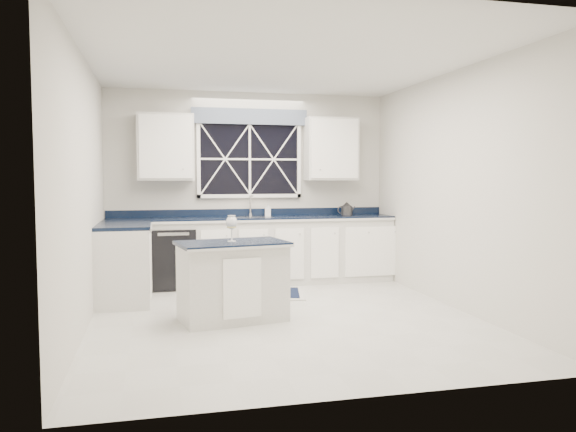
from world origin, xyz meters
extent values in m
plane|color=beige|center=(0.00, 0.00, 0.00)|extent=(4.50, 4.50, 0.00)
cube|color=beige|center=(0.00, 2.25, 1.35)|extent=(4.00, 0.10, 2.70)
cube|color=silver|center=(0.00, 1.95, 0.45)|extent=(3.98, 0.60, 0.90)
cube|color=silver|center=(-1.70, 1.15, 0.45)|extent=(0.60, 1.00, 0.90)
cube|color=black|center=(0.00, 1.95, 0.92)|extent=(3.98, 0.64, 0.04)
cube|color=black|center=(-1.10, 1.95, 0.41)|extent=(0.60, 0.58, 0.82)
cube|color=black|center=(0.00, 2.22, 1.75)|extent=(1.40, 0.02, 1.00)
cube|color=slate|center=(0.00, 2.16, 2.35)|extent=(1.65, 0.04, 0.22)
cube|color=silver|center=(-1.18, 2.08, 1.90)|extent=(0.75, 0.34, 0.90)
cube|color=silver|center=(1.18, 2.08, 1.90)|extent=(0.75, 0.34, 0.90)
cylinder|color=#AFAFB2|center=(0.00, 2.17, 0.96)|extent=(0.05, 0.05, 0.04)
cylinder|color=#AFAFB2|center=(0.00, 2.17, 1.10)|extent=(0.02, 0.02, 0.28)
cylinder|color=#AFAFB2|center=(0.00, 2.08, 1.23)|extent=(0.02, 0.18, 0.02)
cube|color=silver|center=(-0.55, 0.03, 0.40)|extent=(1.14, 0.79, 0.79)
cube|color=black|center=(-0.55, 0.03, 0.81)|extent=(1.21, 0.85, 0.04)
cube|color=beige|center=(-0.12, 1.24, 0.01)|extent=(1.43, 1.04, 0.01)
cube|color=#0F1A32|center=(-0.12, 1.24, 0.02)|extent=(1.26, 0.87, 0.01)
cylinder|color=#323235|center=(1.40, 2.01, 1.01)|extent=(0.16, 0.16, 0.13)
cone|color=#323235|center=(1.40, 2.01, 1.10)|extent=(0.14, 0.14, 0.06)
torus|color=#323235|center=(1.31, 2.01, 1.02)|extent=(0.11, 0.02, 0.11)
cylinder|color=#323235|center=(1.50, 2.01, 1.03)|extent=(0.07, 0.02, 0.09)
cylinder|color=silver|center=(-0.56, 0.03, 0.83)|extent=(0.09, 0.09, 0.01)
cylinder|color=silver|center=(-0.56, 0.03, 0.91)|extent=(0.01, 0.01, 0.15)
ellipsoid|color=silver|center=(-0.56, 0.03, 1.03)|extent=(0.12, 0.12, 0.15)
cylinder|color=#CFC26D|center=(-0.56, 0.03, 1.00)|extent=(0.10, 0.10, 0.06)
imported|color=silver|center=(0.25, 2.14, 1.03)|extent=(0.09, 0.10, 0.18)
camera|label=1|loc=(-1.32, -5.74, 1.50)|focal=35.00mm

